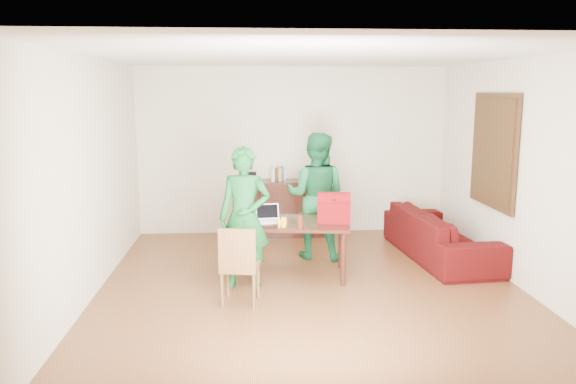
{
  "coord_description": "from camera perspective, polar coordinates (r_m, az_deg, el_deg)",
  "views": [
    {
      "loc": [
        -0.71,
        -6.35,
        2.32
      ],
      "look_at": [
        -0.22,
        0.69,
        1.04
      ],
      "focal_mm": 35.0,
      "sensor_mm": 36.0,
      "label": 1
    }
  ],
  "objects": [
    {
      "name": "red_bag",
      "position": [
        6.99,
        4.69,
        -1.89
      ],
      "size": [
        0.44,
        0.3,
        0.3
      ],
      "primitive_type": "cube",
      "rotation": [
        0.0,
        0.0,
        -0.16
      ],
      "color": "maroon",
      "rests_on": "table"
    },
    {
      "name": "sofa",
      "position": [
        8.17,
        15.18,
        -4.21
      ],
      "size": [
        1.08,
        2.32,
        0.66
      ],
      "primitive_type": "imported",
      "rotation": [
        0.0,
        0.0,
        1.66
      ],
      "color": "#3E080A",
      "rests_on": "ground"
    },
    {
      "name": "chair",
      "position": [
        6.27,
        -4.88,
        -8.98
      ],
      "size": [
        0.46,
        0.44,
        0.89
      ],
      "rotation": [
        0.0,
        0.0,
        -0.16
      ],
      "color": "brown",
      "rests_on": "ground"
    },
    {
      "name": "laptop",
      "position": [
        7.01,
        -1.96,
        -2.72
      ],
      "size": [
        0.32,
        0.24,
        0.21
      ],
      "rotation": [
        0.0,
        0.0,
        0.11
      ],
      "color": "white",
      "rests_on": "table"
    },
    {
      "name": "person_near",
      "position": [
        6.63,
        -4.44,
        -2.65
      ],
      "size": [
        0.68,
        0.51,
        1.69
      ],
      "primitive_type": "imported",
      "rotation": [
        0.0,
        0.0,
        -0.2
      ],
      "color": "#145A24",
      "rests_on": "ground"
    },
    {
      "name": "room",
      "position": [
        6.6,
        2.33,
        1.43
      ],
      "size": [
        5.2,
        5.7,
        2.9
      ],
      "color": "#492112",
      "rests_on": "ground"
    },
    {
      "name": "table",
      "position": [
        7.06,
        0.11,
        -3.69
      ],
      "size": [
        1.59,
        1.02,
        0.7
      ],
      "rotation": [
        0.0,
        0.0,
        -0.12
      ],
      "color": "black",
      "rests_on": "ground"
    },
    {
      "name": "bananas",
      "position": [
        6.7,
        -0.61,
        -3.47
      ],
      "size": [
        0.15,
        0.11,
        0.05
      ],
      "primitive_type": null,
      "rotation": [
        0.0,
        0.0,
        -0.14
      ],
      "color": "yellow",
      "rests_on": "table"
    },
    {
      "name": "bottle",
      "position": [
        6.67,
        1.25,
        -2.92
      ],
      "size": [
        0.07,
        0.07,
        0.19
      ],
      "primitive_type": "cylinder",
      "rotation": [
        0.0,
        0.0,
        0.15
      ],
      "color": "#511E12",
      "rests_on": "table"
    },
    {
      "name": "person_far",
      "position": [
        7.81,
        2.86,
        -0.38
      ],
      "size": [
        1.02,
        0.9,
        1.76
      ],
      "primitive_type": "imported",
      "rotation": [
        0.0,
        0.0,
        2.82
      ],
      "color": "#166535",
      "rests_on": "ground"
    }
  ]
}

